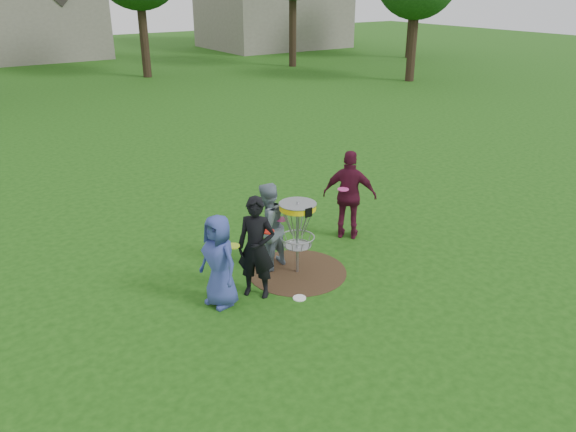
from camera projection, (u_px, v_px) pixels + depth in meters
ground at (297, 272)px, 10.22m from camera, size 100.00×100.00×0.00m
dirt_patch at (297, 272)px, 10.22m from camera, size 1.80×1.80×0.01m
player_blue at (219, 261)px, 8.93m from camera, size 0.65×0.85×1.56m
player_black at (256, 248)px, 9.16m from camera, size 0.74×0.75×1.75m
player_grey at (267, 227)px, 10.06m from camera, size 0.95×0.83×1.64m
player_maroon at (350, 195)px, 11.27m from camera, size 1.07×1.09×1.84m
disc_on_grass at (299, 298)px, 9.36m from camera, size 0.22×0.22×0.02m
disc_golf_basket at (298, 220)px, 9.82m from camera, size 0.66×0.67×1.38m
held_discs at (284, 220)px, 9.80m from camera, size 3.07×0.98×0.19m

